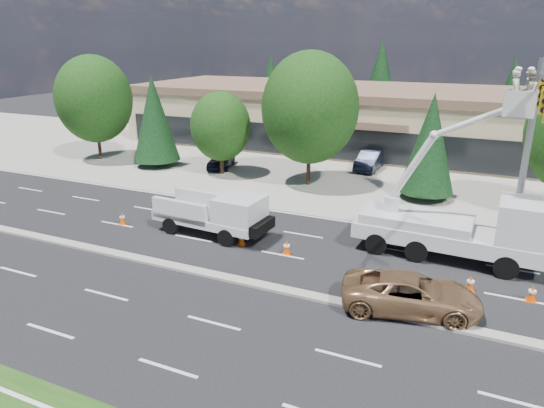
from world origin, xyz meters
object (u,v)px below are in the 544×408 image
at_px(signal_mast, 535,131).
at_px(bucket_truck, 464,222).
at_px(utility_pickup, 217,218).
at_px(minivan, 411,294).

bearing_deg(signal_mast, bucket_truck, -159.18).
relative_size(utility_pickup, bucket_truck, 0.70).
xyz_separation_m(signal_mast, bucket_truck, (-2.31, -0.88, -4.20)).
xyz_separation_m(utility_pickup, minivan, (10.48, -3.57, -0.23)).
distance_m(signal_mast, minivan, 9.15).
bearing_deg(minivan, signal_mast, -40.98).
height_order(signal_mast, utility_pickup, signal_mast).
height_order(signal_mast, minivan, signal_mast).
height_order(utility_pickup, bucket_truck, bucket_truck).
height_order(utility_pickup, minivan, utility_pickup).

